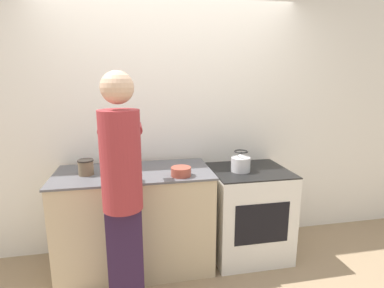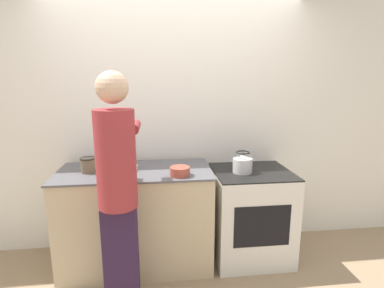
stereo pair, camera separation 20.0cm
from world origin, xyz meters
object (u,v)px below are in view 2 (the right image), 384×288
at_px(oven, 250,214).
at_px(knife, 123,167).
at_px(cutting_board, 121,169).
at_px(canister_jar, 88,165).
at_px(bowl_prep, 180,171).
at_px(kettle, 243,164).
at_px(person, 118,184).

bearing_deg(oven, knife, 178.84).
bearing_deg(cutting_board, canister_jar, -170.84).
distance_m(cutting_board, bowl_prep, 0.57).
xyz_separation_m(oven, cutting_board, (-1.23, 0.02, 0.50)).
xyz_separation_m(knife, kettle, (1.10, -0.05, 0.01)).
bearing_deg(person, cutting_board, 94.60).
xyz_separation_m(knife, bowl_prep, (0.50, -0.23, 0.02)).
height_order(person, knife, person).
relative_size(knife, kettle, 1.28).
relative_size(knife, canister_jar, 1.91).
distance_m(person, kettle, 1.20).
bearing_deg(person, knife, 92.32).
relative_size(person, bowl_prep, 10.51).
bearing_deg(bowl_prep, knife, 154.92).
height_order(person, canister_jar, person).
xyz_separation_m(person, kettle, (1.08, 0.53, -0.04)).
xyz_separation_m(knife, canister_jar, (-0.30, -0.04, 0.05)).
bearing_deg(bowl_prep, kettle, 16.67).
distance_m(kettle, canister_jar, 1.40).
bearing_deg(kettle, person, -153.73).
bearing_deg(canister_jar, person, -59.47).
xyz_separation_m(kettle, canister_jar, (-1.40, 0.01, 0.03)).
distance_m(cutting_board, kettle, 1.12).
bearing_deg(oven, person, -154.66).
relative_size(person, cutting_board, 6.02).
bearing_deg(cutting_board, kettle, -2.72).
bearing_deg(bowl_prep, oven, 16.47).
xyz_separation_m(oven, canister_jar, (-1.50, -0.02, 0.56)).
bearing_deg(knife, bowl_prep, -43.84).
height_order(knife, canister_jar, canister_jar).
bearing_deg(canister_jar, kettle, -0.39).
height_order(person, bowl_prep, person).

